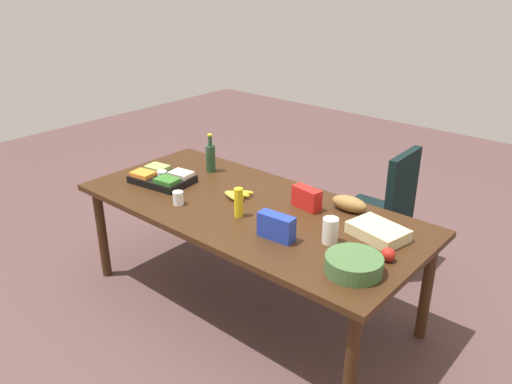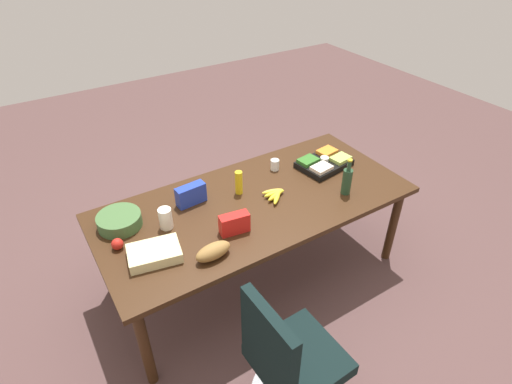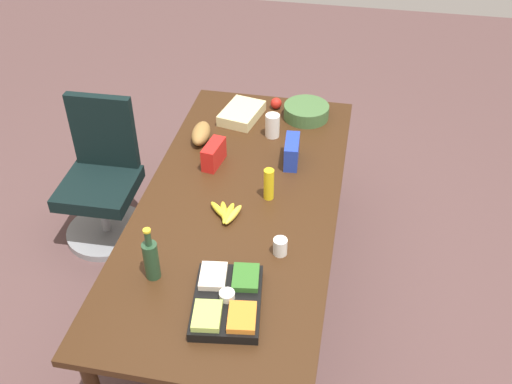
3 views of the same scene
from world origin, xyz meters
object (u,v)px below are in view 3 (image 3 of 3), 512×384
Objects in this scene: conference_table at (240,209)px; paper_cup at (280,247)px; mustard_bottle at (269,184)px; office_chair at (103,188)px; mayo_jar at (272,126)px; salad_bowl at (306,111)px; apple_red at (276,103)px; sheet_cake at (242,113)px; veggie_tray at (227,300)px; chip_bag_blue at (292,152)px; bread_loaf at (201,133)px; banana_bunch at (226,213)px; wine_bottle at (151,259)px; chip_bag_red at (214,154)px.

paper_cup is at bearing -142.33° from conference_table.
office_chair is at bearing 72.99° from mustard_bottle.
salad_bowl is at bearing -34.71° from mayo_jar.
apple_red is 0.26m from sheet_cake.
mayo_jar is (0.67, -0.06, 0.14)m from conference_table.
mayo_jar is 0.33× the size of veggie_tray.
chip_bag_blue is 0.53m from salad_bowl.
bread_loaf reaches higher than sheet_cake.
mayo_jar reaches higher than apple_red.
banana_bunch reaches higher than conference_table.
office_chair is 1.22m from banana_bunch.
mayo_jar is 0.32m from salad_bowl.
veggie_tray is at bearing -135.29° from office_chair.
conference_table is 0.71m from wine_bottle.
wine_bottle reaches higher than paper_cup.
bread_loaf reaches higher than conference_table.
chip_bag_blue reaches higher than conference_table.
conference_table is 1.02m from apple_red.
mayo_jar is (0.82, -0.11, 0.05)m from banana_bunch.
paper_cup reaches higher than sheet_cake.
chip_bag_red is (0.45, 0.18, 0.05)m from banana_bunch.
veggie_tray is 1.90× the size of bread_loaf.
wine_bottle reaches higher than salad_bowl.
veggie_tray reaches higher than sheet_cake.
chip_bag_red is at bearing 160.42° from apple_red.
office_chair is 12.91× the size of apple_red.
chip_bag_red reaches higher than veggie_tray.
veggie_tray is (-1.42, -0.04, -0.04)m from mayo_jar.
chip_bag_blue is 0.59m from sheet_cake.
bread_loaf is at bearing -79.96° from office_chair.
mustard_bottle is (0.05, -0.15, 0.16)m from conference_table.
mayo_jar reaches higher than banana_bunch.
banana_bunch is at bearing 135.57° from mustard_bottle.
banana_bunch is at bearing -119.34° from office_chair.
mustard_bottle reaches higher than banana_bunch.
mayo_jar is at bearing 11.87° from paper_cup.
paper_cup is 0.44m from mustard_bottle.
chip_bag_blue is 2.44× the size of paper_cup.
chip_bag_red is 2.22× the size of paper_cup.
wine_bottle reaches higher than office_chair.
wine_bottle is 1.49m from sheet_cake.
conference_table is 12.20× the size of banana_bunch.
banana_bunch is 1.00m from sheet_cake.
chip_bag_blue is at bearing -28.72° from conference_table.
salad_bowl is at bearing -2.37° from chip_bag_blue.
bread_loaf is (0.54, 0.36, 0.12)m from conference_table.
mustard_bottle is (-0.97, -0.12, 0.06)m from apple_red.
office_chair reaches higher than apple_red.
office_chair is at bearing 68.21° from conference_table.
chip_bag_red reaches higher than sheet_cake.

